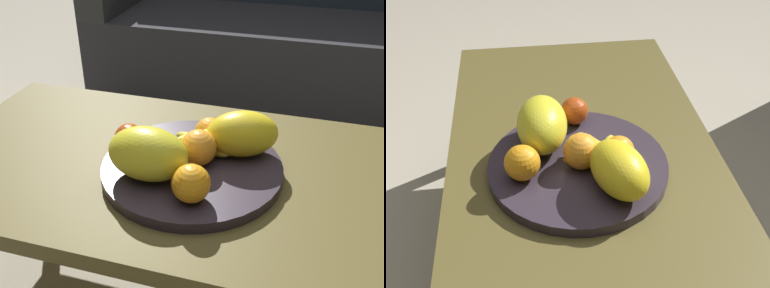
# 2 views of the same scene
# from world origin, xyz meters

# --- Properties ---
(ground_plane) EXTENTS (8.00, 8.00, 0.00)m
(ground_plane) POSITION_xyz_m (0.00, 0.00, 0.00)
(ground_plane) COLOR #B0A791
(coffee_table) EXTENTS (1.27, 0.63, 0.40)m
(coffee_table) POSITION_xyz_m (0.00, 0.00, 0.36)
(coffee_table) COLOR brown
(coffee_table) RESTS_ON ground_plane
(fruit_bowl) EXTENTS (0.40, 0.40, 0.03)m
(fruit_bowl) POSITION_xyz_m (-0.01, -0.02, 0.41)
(fruit_bowl) COLOR #342B36
(fruit_bowl) RESTS_ON coffee_table
(melon_large_front) EXTENTS (0.18, 0.12, 0.11)m
(melon_large_front) POSITION_xyz_m (-0.08, -0.09, 0.48)
(melon_large_front) COLOR yellow
(melon_large_front) RESTS_ON fruit_bowl
(melon_smaller_beside) EXTENTS (0.19, 0.15, 0.10)m
(melon_smaller_beside) POSITION_xyz_m (0.09, 0.05, 0.48)
(melon_smaller_beside) COLOR yellow
(melon_smaller_beside) RESTS_ON fruit_bowl
(orange_front) EXTENTS (0.08, 0.08, 0.08)m
(orange_front) POSITION_xyz_m (0.01, -0.02, 0.46)
(orange_front) COLOR orange
(orange_front) RESTS_ON fruit_bowl
(orange_left) EXTENTS (0.07, 0.07, 0.07)m
(orange_left) POSITION_xyz_m (0.01, 0.06, 0.46)
(orange_left) COLOR orange
(orange_left) RESTS_ON fruit_bowl
(orange_right) EXTENTS (0.08, 0.08, 0.08)m
(orange_right) POSITION_xyz_m (0.03, -0.14, 0.46)
(orange_right) COLOR orange
(orange_right) RESTS_ON fruit_bowl
(apple_front) EXTENTS (0.07, 0.07, 0.07)m
(apple_front) POSITION_xyz_m (-0.16, -0.01, 0.46)
(apple_front) COLOR #AD3F13
(apple_front) RESTS_ON fruit_bowl
(banana_bunch) EXTENTS (0.16, 0.15, 0.06)m
(banana_bunch) POSITION_xyz_m (0.01, 0.02, 0.45)
(banana_bunch) COLOR yellow
(banana_bunch) RESTS_ON fruit_bowl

